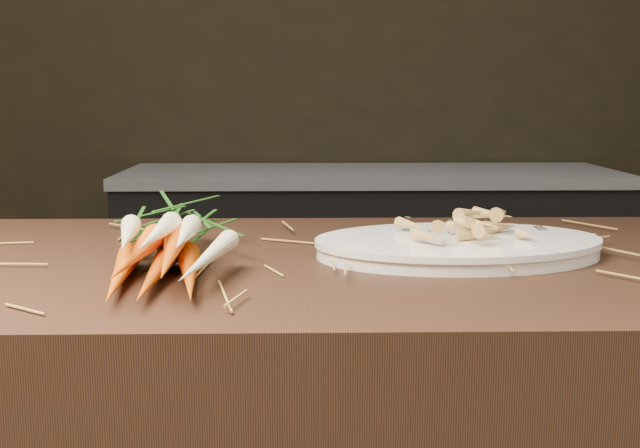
{
  "coord_description": "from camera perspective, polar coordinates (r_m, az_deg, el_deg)",
  "views": [
    {
      "loc": [
        0.05,
        -0.78,
        1.12
      ],
      "look_at": [
        0.07,
        0.22,
        0.96
      ],
      "focal_mm": 45.0,
      "sensor_mm": 36.0,
      "label": 1
    }
  ],
  "objects": [
    {
      "name": "root_veg_bunch",
      "position": [
        1.06,
        -10.75,
        -0.77
      ],
      "size": [
        0.18,
        0.45,
        0.08
      ],
      "rotation": [
        0.0,
        0.0,
        0.05
      ],
      "color": "#D04D00",
      "rests_on": "main_counter"
    },
    {
      "name": "serving_fork",
      "position": [
        1.15,
        16.75,
        -1.09
      ],
      "size": [
        0.02,
        0.15,
        0.0
      ],
      "primitive_type": "cube",
      "rotation": [
        0.0,
        0.0,
        -0.04
      ],
      "color": "silver",
      "rests_on": "serving_platter"
    },
    {
      "name": "serving_platter",
      "position": [
        1.13,
        9.8,
        -1.72
      ],
      "size": [
        0.42,
        0.3,
        0.02
      ],
      "primitive_type": null,
      "rotation": [
        0.0,
        0.0,
        0.09
      ],
      "color": "white",
      "rests_on": "main_counter"
    },
    {
      "name": "back_counter",
      "position": [
        3.05,
        3.51,
        -4.01
      ],
      "size": [
        1.82,
        0.62,
        0.84
      ],
      "color": "black",
      "rests_on": "ground"
    },
    {
      "name": "roasted_veg_heap",
      "position": [
        1.12,
        9.84,
        -0.1
      ],
      "size": [
        0.2,
        0.16,
        0.04
      ],
      "primitive_type": null,
      "rotation": [
        0.0,
        0.0,
        0.09
      ],
      "color": "#AC7C3B",
      "rests_on": "serving_platter"
    },
    {
      "name": "straw_bedding",
      "position": [
        1.1,
        -3.75,
        -1.94
      ],
      "size": [
        1.4,
        0.6,
        0.02
      ],
      "primitive_type": null,
      "color": "#A8852E",
      "rests_on": "main_counter"
    }
  ]
}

